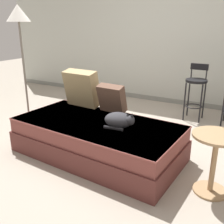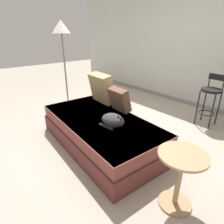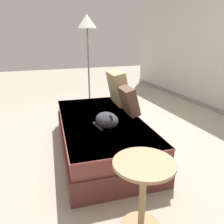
{
  "view_description": "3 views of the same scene",
  "coord_description": "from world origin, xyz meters",
  "px_view_note": "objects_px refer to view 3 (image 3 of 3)",
  "views": [
    {
      "loc": [
        1.56,
        -2.82,
        1.54
      ],
      "look_at": [
        0.15,
        -0.3,
        0.55
      ],
      "focal_mm": 42.0,
      "sensor_mm": 36.0,
      "label": 1
    },
    {
      "loc": [
        1.96,
        -1.85,
        1.57
      ],
      "look_at": [
        0.15,
        -0.3,
        0.55
      ],
      "focal_mm": 30.0,
      "sensor_mm": 36.0,
      "label": 2
    },
    {
      "loc": [
        2.49,
        -1.15,
        1.4
      ],
      "look_at": [
        0.15,
        -0.3,
        0.55
      ],
      "focal_mm": 35.0,
      "sensor_mm": 36.0,
      "label": 3
    }
  ],
  "objects_px": {
    "cat": "(107,120)",
    "side_table": "(143,187)",
    "throw_pillow_corner": "(118,88)",
    "throw_pillow_middle": "(129,101)",
    "couch": "(101,133)",
    "floor_lamp": "(87,31)"
  },
  "relations": [
    {
      "from": "cat",
      "to": "side_table",
      "type": "distance_m",
      "value": 1.04
    },
    {
      "from": "throw_pillow_corner",
      "to": "throw_pillow_middle",
      "type": "bearing_deg",
      "value": -4.11
    },
    {
      "from": "couch",
      "to": "throw_pillow_corner",
      "type": "distance_m",
      "value": 0.82
    },
    {
      "from": "couch",
      "to": "throw_pillow_middle",
      "type": "relative_size",
      "value": 5.51
    },
    {
      "from": "cat",
      "to": "floor_lamp",
      "type": "relative_size",
      "value": 0.21
    },
    {
      "from": "throw_pillow_corner",
      "to": "floor_lamp",
      "type": "height_order",
      "value": "floor_lamp"
    },
    {
      "from": "throw_pillow_corner",
      "to": "side_table",
      "type": "height_order",
      "value": "throw_pillow_corner"
    },
    {
      "from": "floor_lamp",
      "to": "couch",
      "type": "bearing_deg",
      "value": -8.37
    },
    {
      "from": "couch",
      "to": "throw_pillow_middle",
      "type": "xyz_separation_m",
      "value": [
        -0.02,
        0.4,
        0.4
      ]
    },
    {
      "from": "couch",
      "to": "side_table",
      "type": "bearing_deg",
      "value": -4.11
    },
    {
      "from": "couch",
      "to": "floor_lamp",
      "type": "bearing_deg",
      "value": 171.63
    },
    {
      "from": "floor_lamp",
      "to": "throw_pillow_middle",
      "type": "bearing_deg",
      "value": 8.91
    },
    {
      "from": "couch",
      "to": "side_table",
      "type": "relative_size",
      "value": 3.45
    },
    {
      "from": "throw_pillow_middle",
      "to": "side_table",
      "type": "height_order",
      "value": "throw_pillow_middle"
    },
    {
      "from": "throw_pillow_middle",
      "to": "floor_lamp",
      "type": "bearing_deg",
      "value": -171.09
    },
    {
      "from": "throw_pillow_middle",
      "to": "cat",
      "type": "relative_size",
      "value": 1.01
    },
    {
      "from": "throw_pillow_middle",
      "to": "couch",
      "type": "bearing_deg",
      "value": -87.02
    },
    {
      "from": "couch",
      "to": "throw_pillow_middle",
      "type": "distance_m",
      "value": 0.57
    },
    {
      "from": "side_table",
      "to": "throw_pillow_corner",
      "type": "bearing_deg",
      "value": 163.95
    },
    {
      "from": "throw_pillow_corner",
      "to": "cat",
      "type": "height_order",
      "value": "throw_pillow_corner"
    },
    {
      "from": "throw_pillow_middle",
      "to": "floor_lamp",
      "type": "relative_size",
      "value": 0.21
    },
    {
      "from": "couch",
      "to": "floor_lamp",
      "type": "xyz_separation_m",
      "value": [
        -1.33,
        0.2,
        1.28
      ]
    }
  ]
}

